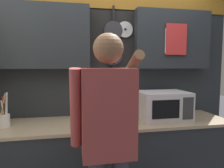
{
  "coord_description": "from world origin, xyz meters",
  "views": [
    {
      "loc": [
        -0.42,
        -2.05,
        1.52
      ],
      "look_at": [
        0.01,
        0.21,
        1.31
      ],
      "focal_mm": 32.0,
      "sensor_mm": 36.0,
      "label": 1
    }
  ],
  "objects_px": {
    "knife_block": "(106,112)",
    "utensil_crock": "(4,119)",
    "person": "(108,131)",
    "microwave": "(163,105)"
  },
  "relations": [
    {
      "from": "knife_block",
      "to": "utensil_crock",
      "type": "height_order",
      "value": "utensil_crock"
    },
    {
      "from": "utensil_crock",
      "to": "person",
      "type": "relative_size",
      "value": 0.19
    },
    {
      "from": "microwave",
      "to": "person",
      "type": "distance_m",
      "value": 0.96
    },
    {
      "from": "microwave",
      "to": "utensil_crock",
      "type": "bearing_deg",
      "value": 179.97
    },
    {
      "from": "person",
      "to": "utensil_crock",
      "type": "bearing_deg",
      "value": 144.97
    },
    {
      "from": "utensil_crock",
      "to": "person",
      "type": "bearing_deg",
      "value": -35.03
    },
    {
      "from": "knife_block",
      "to": "utensil_crock",
      "type": "xyz_separation_m",
      "value": [
        -0.99,
        0.0,
        -0.02
      ]
    },
    {
      "from": "microwave",
      "to": "person",
      "type": "xyz_separation_m",
      "value": [
        -0.72,
        -0.63,
        -0.04
      ]
    },
    {
      "from": "knife_block",
      "to": "utensil_crock",
      "type": "distance_m",
      "value": 0.99
    },
    {
      "from": "knife_block",
      "to": "person",
      "type": "distance_m",
      "value": 0.64
    }
  ]
}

